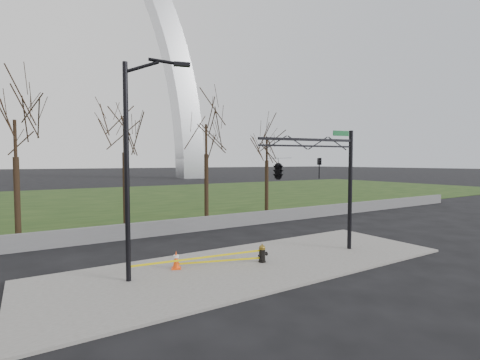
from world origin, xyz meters
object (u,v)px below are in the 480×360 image
fire_hydrant (262,254)px  street_light (133,155)px  traffic_signal_mast (293,169)px  traffic_cone (176,260)px

fire_hydrant → street_light: street_light is taller
street_light → fire_hydrant: bearing=10.9°
fire_hydrant → traffic_signal_mast: traffic_signal_mast is taller
traffic_cone → street_light: 4.62m
fire_hydrant → traffic_cone: 3.69m
traffic_cone → street_light: size_ratio=0.09×
fire_hydrant → traffic_cone: fire_hydrant is taller
fire_hydrant → street_light: 6.82m
fire_hydrant → traffic_cone: (-3.52, 1.11, -0.00)m
street_light → traffic_signal_mast: (7.22, -0.39, -0.55)m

